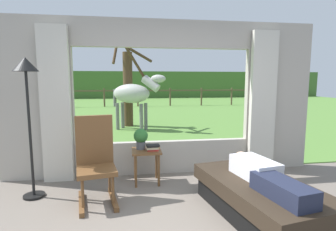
# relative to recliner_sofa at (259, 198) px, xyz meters

# --- Properties ---
(back_wall_with_window) EXTENTS (5.20, 0.12, 2.55)m
(back_wall_with_window) POSITION_rel_recliner_sofa_xyz_m (-0.90, 1.65, 1.03)
(back_wall_with_window) COLOR #ADA599
(back_wall_with_window) RESTS_ON ground_plane
(curtain_panel_left) EXTENTS (0.44, 0.10, 2.40)m
(curtain_panel_left) POSITION_rel_recliner_sofa_xyz_m (-2.59, 1.51, 0.98)
(curtain_panel_left) COLOR beige
(curtain_panel_left) RESTS_ON ground_plane
(curtain_panel_right) EXTENTS (0.44, 0.10, 2.40)m
(curtain_panel_right) POSITION_rel_recliner_sofa_xyz_m (0.79, 1.51, 0.98)
(curtain_panel_right) COLOR beige
(curtain_panel_right) RESTS_ON ground_plane
(outdoor_pasture_lawn) EXTENTS (36.00, 21.68, 0.02)m
(outdoor_pasture_lawn) POSITION_rel_recliner_sofa_xyz_m (-0.90, 12.55, -0.21)
(outdoor_pasture_lawn) COLOR #568438
(outdoor_pasture_lawn) RESTS_ON ground_plane
(distant_hill_ridge) EXTENTS (36.00, 2.00, 2.40)m
(distant_hill_ridge) POSITION_rel_recliner_sofa_xyz_m (-0.90, 22.39, 0.98)
(distant_hill_ridge) COLOR #43682E
(distant_hill_ridge) RESTS_ON ground_plane
(recliner_sofa) EXTENTS (1.19, 1.83, 0.42)m
(recliner_sofa) POSITION_rel_recliner_sofa_xyz_m (0.00, 0.00, 0.00)
(recliner_sofa) COLOR black
(recliner_sofa) RESTS_ON ground_plane
(reclining_person) EXTENTS (0.44, 1.43, 0.22)m
(reclining_person) POSITION_rel_recliner_sofa_xyz_m (0.00, -0.05, 0.30)
(reclining_person) COLOR silver
(reclining_person) RESTS_ON recliner_sofa
(rocking_chair) EXTENTS (0.57, 0.75, 1.12)m
(rocking_chair) POSITION_rel_recliner_sofa_xyz_m (-1.92, 0.72, 0.33)
(rocking_chair) COLOR brown
(rocking_chair) RESTS_ON ground_plane
(side_table) EXTENTS (0.44, 0.44, 0.52)m
(side_table) POSITION_rel_recliner_sofa_xyz_m (-1.23, 1.23, 0.21)
(side_table) COLOR brown
(side_table) RESTS_ON ground_plane
(potted_plant) EXTENTS (0.22, 0.22, 0.32)m
(potted_plant) POSITION_rel_recliner_sofa_xyz_m (-1.31, 1.29, 0.48)
(potted_plant) COLOR #4C5156
(potted_plant) RESTS_ON side_table
(book_stack) EXTENTS (0.20, 0.17, 0.10)m
(book_stack) POSITION_rel_recliner_sofa_xyz_m (-1.14, 1.17, 0.35)
(book_stack) COLOR #B22D28
(book_stack) RESTS_ON side_table
(floor_lamp_left) EXTENTS (0.32, 0.32, 1.87)m
(floor_lamp_left) POSITION_rel_recliner_sofa_xyz_m (-2.78, 0.95, 1.29)
(floor_lamp_left) COLOR black
(floor_lamp_left) RESTS_ON ground_plane
(horse) EXTENTS (1.74, 1.20, 1.73)m
(horse) POSITION_rel_recliner_sofa_xyz_m (-1.31, 5.69, 0.94)
(horse) COLOR #B2B2AD
(horse) RESTS_ON outdoor_pasture_lawn
(pasture_tree) EXTENTS (1.33, 1.22, 3.03)m
(pasture_tree) POSITION_rel_recliner_sofa_xyz_m (-1.48, 6.44, 1.18)
(pasture_tree) COLOR #4C3823
(pasture_tree) RESTS_ON outdoor_pasture_lawn
(pasture_fence_line) EXTENTS (16.10, 0.10, 1.10)m
(pasture_fence_line) POSITION_rel_recliner_sofa_xyz_m (-0.90, 13.61, 0.53)
(pasture_fence_line) COLOR brown
(pasture_fence_line) RESTS_ON outdoor_pasture_lawn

